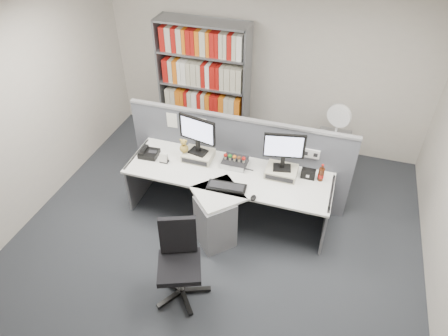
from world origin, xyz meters
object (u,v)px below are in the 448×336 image
(filing_cabinet, at_px, (330,159))
(desk_fan, at_px, (339,118))
(cola_bottle, at_px, (321,174))
(mouse, at_px, (253,198))
(monitor_right, at_px, (284,149))
(speaker, at_px, (308,174))
(monitor_left, at_px, (197,132))
(desk_phone, at_px, (149,153))
(shelving_unit, at_px, (204,86))
(office_chair, at_px, (179,259))
(keyboard, at_px, (227,187))
(desktop_pc, at_px, (235,162))
(desk_calendar, at_px, (164,159))
(desk, at_px, (223,199))

(filing_cabinet, distance_m, desk_fan, 0.70)
(cola_bottle, bearing_deg, mouse, -139.94)
(monitor_right, height_order, speaker, monitor_right)
(desk_fan, bearing_deg, monitor_left, -148.47)
(desk_phone, xyz_separation_m, shelving_unit, (0.20, 1.60, 0.22))
(monitor_left, xyz_separation_m, office_chair, (0.31, -1.45, -0.62))
(keyboard, relative_size, cola_bottle, 2.02)
(monitor_right, xyz_separation_m, filing_cabinet, (0.56, 1.02, -0.77))
(monitor_left, xyz_separation_m, desktop_pc, (0.49, 0.01, -0.37))
(keyboard, xyz_separation_m, desk_fan, (1.13, 1.46, 0.32))
(shelving_unit, height_order, filing_cabinet, shelving_unit)
(monitor_left, xyz_separation_m, desk_calendar, (-0.40, -0.21, -0.35))
(desk_calendar, relative_size, cola_bottle, 0.56)
(desk, bearing_deg, monitor_left, 139.90)
(filing_cabinet, bearing_deg, desk_phone, -153.36)
(speaker, bearing_deg, monitor_left, -178.10)
(desk, xyz_separation_m, office_chair, (-0.14, -1.06, 0.05))
(filing_cabinet, bearing_deg, speaker, -103.51)
(monitor_right, bearing_deg, office_chair, -118.53)
(monitor_left, height_order, keyboard, monitor_left)
(monitor_left, relative_size, keyboard, 1.08)
(desk, distance_m, desk_fan, 1.94)
(filing_cabinet, bearing_deg, desktop_pc, -139.28)
(cola_bottle, bearing_deg, speaker, 179.16)
(desk, relative_size, desk_phone, 10.23)
(monitor_left, bearing_deg, speaker, 1.90)
(desk_phone, relative_size, office_chair, 0.27)
(desktop_pc, xyz_separation_m, speaker, (0.93, 0.03, 0.02))
(monitor_right, distance_m, keyboard, 0.82)
(desktop_pc, height_order, office_chair, office_chair)
(speaker, height_order, desk_fan, desk_fan)
(desk_phone, height_order, shelving_unit, shelving_unit)
(monitor_right, height_order, desktop_pc, monitor_right)
(desk, xyz_separation_m, keyboard, (0.07, -0.06, 0.28))
(cola_bottle, height_order, shelving_unit, shelving_unit)
(monitor_left, bearing_deg, filing_cabinet, 31.54)
(speaker, relative_size, shelving_unit, 0.09)
(desktop_pc, xyz_separation_m, mouse, (0.39, -0.55, -0.02))
(shelving_unit, bearing_deg, desk_calendar, -88.36)
(monitor_left, relative_size, monitor_right, 1.03)
(monitor_right, distance_m, mouse, 0.70)
(desk_calendar, bearing_deg, shelving_unit, 91.64)
(desk_phone, xyz_separation_m, desk_calendar, (0.25, -0.07, 0.02))
(desk, height_order, monitor_left, monitor_left)
(mouse, height_order, desk_calendar, desk_calendar)
(desk, relative_size, cola_bottle, 10.92)
(desk_phone, bearing_deg, desk, -12.44)
(desk_calendar, bearing_deg, desk_phone, 165.43)
(speaker, height_order, office_chair, office_chair)
(keyboard, distance_m, filing_cabinet, 1.88)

